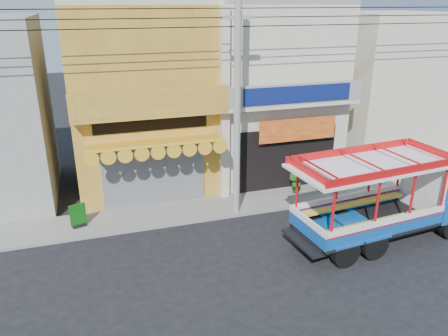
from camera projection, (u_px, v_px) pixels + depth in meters
name	position (u px, v px, depth m)	size (l,w,h in m)	color
ground	(294.00, 251.00, 15.18)	(90.00, 90.00, 0.00)	black
sidewalk	(253.00, 202.00, 18.71)	(30.00, 2.00, 0.12)	slate
shophouse_left	(140.00, 96.00, 19.66)	(6.00, 7.50, 8.24)	#AA7425
shophouse_right	(264.00, 89.00, 21.35)	(6.00, 6.75, 8.24)	beige
party_pilaster	(225.00, 109.00, 17.77)	(0.35, 0.30, 8.00)	beige
filler_building_right	(384.00, 87.00, 23.46)	(6.00, 6.00, 7.60)	beige
utility_pole	(241.00, 91.00, 16.06)	(28.00, 0.26, 9.00)	gray
songthaew_truck	(397.00, 197.00, 15.59)	(7.25, 2.95, 3.30)	black
green_sign	(78.00, 217.00, 16.45)	(0.60, 0.41, 0.93)	black
potted_plant_a	(320.00, 180.00, 19.71)	(0.81, 0.70, 0.90)	#235117
potted_plant_b	(295.00, 183.00, 19.33)	(0.53, 0.43, 0.96)	#235117
potted_plant_c	(319.00, 175.00, 20.13)	(0.55, 0.55, 0.99)	#235117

